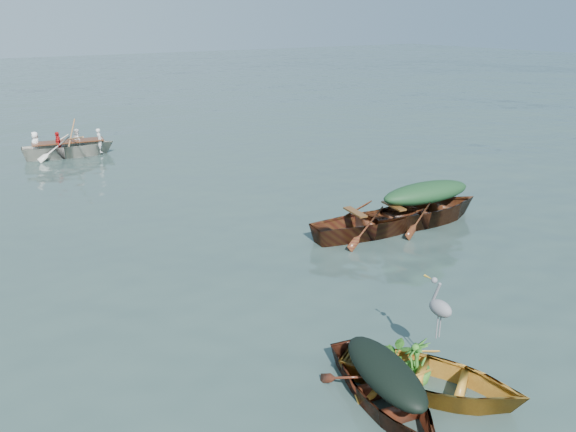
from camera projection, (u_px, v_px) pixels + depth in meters
name	position (u px, v px, depth m)	size (l,w,h in m)	color
ground	(385.00, 279.00, 11.24)	(140.00, 140.00, 0.00)	#314541
yellow_dinghy	(429.00, 392.00, 7.88)	(1.38, 3.18, 0.86)	#C88A27
dark_covered_boat	(383.00, 404.00, 7.64)	(1.17, 3.16, 0.76)	#451A10
green_tarp_boat	(424.00, 223.00, 14.24)	(1.47, 4.72, 1.12)	#502D12
open_wooden_boat	(373.00, 234.00, 13.52)	(1.40, 4.49, 1.06)	#532D14
rowed_boat	(70.00, 157.00, 20.91)	(1.36, 4.52, 1.09)	beige
dark_tarp_cover	(386.00, 368.00, 7.44)	(0.65, 1.74, 0.40)	black
green_tarp_cover	(426.00, 192.00, 13.96)	(0.81, 2.60, 0.52)	#183B20
thwart_benches	(375.00, 213.00, 13.34)	(0.84, 2.25, 0.04)	#522F13
heron	(439.00, 318.00, 8.06)	(0.28, 0.40, 0.92)	gray
dinghy_weeds	(395.00, 337.00, 7.88)	(0.70, 0.90, 0.60)	#286119
rowers	(67.00, 132.00, 20.60)	(1.22, 3.16, 0.76)	silver
oars	(68.00, 141.00, 20.72)	(2.60, 0.60, 0.06)	#A86E3F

